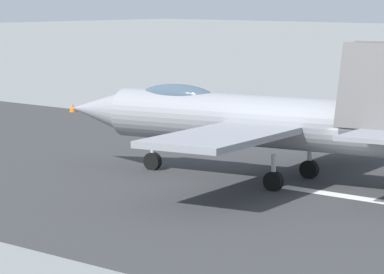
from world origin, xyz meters
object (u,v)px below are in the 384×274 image
at_px(marker_cone_mid, 327,135).
at_px(marker_cone_far, 73,108).
at_px(fighter_jet, 250,119).
at_px(crew_person, 130,111).

bearing_deg(marker_cone_mid, marker_cone_far, 0.00).
relative_size(fighter_jet, marker_cone_far, 31.36).
bearing_deg(marker_cone_far, marker_cone_mid, 180.00).
relative_size(marker_cone_mid, marker_cone_far, 1.00).
xyz_separation_m(crew_person, marker_cone_far, (7.53, -2.27, -0.58)).
distance_m(fighter_jet, marker_cone_far, 26.54).
height_order(fighter_jet, marker_cone_mid, fighter_jet).
bearing_deg(fighter_jet, marker_cone_far, -25.98).
height_order(crew_person, marker_cone_far, crew_person).
bearing_deg(marker_cone_far, fighter_jet, 154.02).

